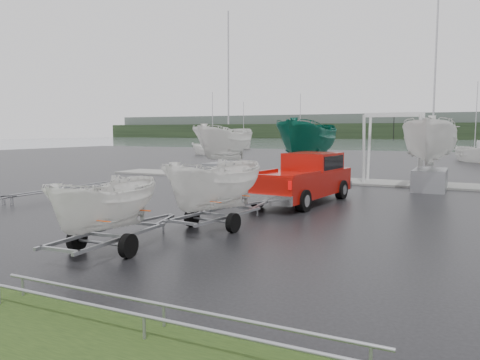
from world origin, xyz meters
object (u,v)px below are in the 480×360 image
trailer_hitched (215,143)px  boat_hoist (393,138)px  pickup_truck (305,177)px  trailer_parked (105,161)px

trailer_hitched → boat_hoist: bearing=85.0°
trailer_hitched → pickup_truck: bearing=90.0°
trailer_parked → pickup_truck: bearing=77.4°
pickup_truck → boat_hoist: boat_hoist is taller
trailer_hitched → trailer_parked: size_ratio=1.17×
pickup_truck → trailer_hitched: (-0.79, -6.65, 1.62)m
trailer_parked → boat_hoist: (4.24, 19.15, 0.33)m
boat_hoist → trailer_hitched: bearing=-101.8°
trailer_parked → trailer_hitched: bearing=72.0°
pickup_truck → trailer_parked: trailer_parked is taller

